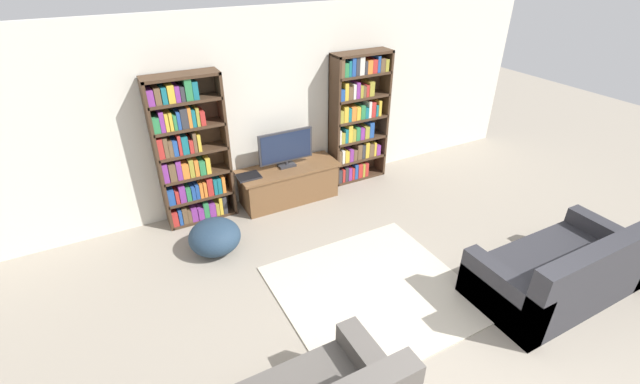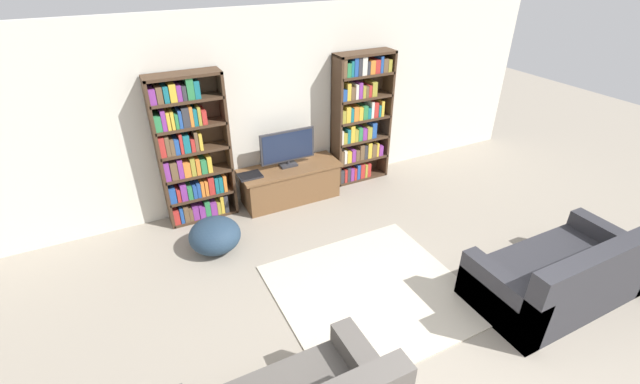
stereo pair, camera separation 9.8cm
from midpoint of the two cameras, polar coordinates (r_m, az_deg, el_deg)
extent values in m
cube|color=silver|center=(5.98, -6.07, 11.08)|extent=(8.80, 0.06, 2.60)
cube|color=#422D1E|center=(5.59, -20.22, 4.36)|extent=(0.04, 0.30, 1.96)
cube|color=#422D1E|center=(5.72, -11.79, 6.23)|extent=(0.04, 0.30, 1.96)
cube|color=#422D1E|center=(5.76, -16.26, 5.80)|extent=(0.89, 0.04, 1.96)
cube|color=#422D1E|center=(5.33, -17.44, 14.70)|extent=(0.89, 0.30, 0.04)
cube|color=#422D1E|center=(6.09, -14.71, -2.88)|extent=(0.86, 0.30, 0.04)
cube|color=#B72D28|center=(5.97, -18.27, -2.85)|extent=(0.08, 0.24, 0.20)
cube|color=#234C99|center=(5.98, -17.65, -2.64)|extent=(0.04, 0.24, 0.21)
cube|color=brown|center=(5.98, -17.09, -2.47)|extent=(0.06, 0.24, 0.22)
cube|color=brown|center=(6.00, -16.52, -2.53)|extent=(0.05, 0.24, 0.17)
cube|color=#7F338C|center=(6.00, -15.94, -2.33)|extent=(0.08, 0.24, 0.19)
cube|color=#7F338C|center=(6.02, -15.15, -2.21)|extent=(0.07, 0.24, 0.17)
cube|color=#2D7F47|center=(6.01, -14.49, -1.83)|extent=(0.07, 0.24, 0.22)
cube|color=#7F338C|center=(6.04, -13.74, -1.80)|extent=(0.08, 0.24, 0.19)
cube|color=#9E9333|center=(6.05, -13.10, -1.67)|extent=(0.05, 0.24, 0.18)
cube|color=gold|center=(6.04, -12.69, -1.25)|extent=(0.04, 0.24, 0.26)
cube|color=#333338|center=(6.05, -12.20, -1.15)|extent=(0.05, 0.24, 0.26)
cube|color=#422D1E|center=(5.92, -15.12, -0.24)|extent=(0.86, 0.30, 0.04)
cube|color=#234C99|center=(5.81, -18.75, -0.11)|extent=(0.08, 0.24, 0.21)
cube|color=#B72D28|center=(5.82, -18.03, -0.08)|extent=(0.05, 0.24, 0.17)
cube|color=#7F338C|center=(5.82, -17.41, 0.30)|extent=(0.08, 0.24, 0.23)
cube|color=#2D7F47|center=(5.84, -16.66, 0.26)|extent=(0.06, 0.24, 0.18)
cube|color=#234C99|center=(5.85, -16.07, 0.40)|extent=(0.05, 0.24, 0.18)
cube|color=#234C99|center=(5.85, -15.59, 0.58)|extent=(0.04, 0.24, 0.19)
cube|color=orange|center=(5.85, -15.12, 0.75)|extent=(0.04, 0.24, 0.21)
cube|color=orange|center=(5.86, -14.64, 0.87)|extent=(0.04, 0.24, 0.21)
cube|color=#B72D28|center=(5.86, -14.04, 1.17)|extent=(0.07, 0.24, 0.25)
cube|color=#196B75|center=(5.88, -13.37, 1.20)|extent=(0.05, 0.24, 0.22)
cube|color=#196B75|center=(5.89, -12.86, 1.30)|extent=(0.05, 0.24, 0.21)
cube|color=orange|center=(5.90, -12.35, 1.48)|extent=(0.04, 0.24, 0.23)
cube|color=#422D1E|center=(5.77, -15.54, 2.55)|extent=(0.86, 0.30, 0.04)
cube|color=#7F338C|center=(5.65, -19.40, 2.90)|extent=(0.07, 0.24, 0.24)
cube|color=brown|center=(5.66, -18.57, 3.01)|extent=(0.08, 0.24, 0.23)
cube|color=#7F338C|center=(5.67, -17.81, 3.29)|extent=(0.06, 0.24, 0.25)
cube|color=orange|center=(5.69, -17.02, 3.22)|extent=(0.08, 0.24, 0.20)
cube|color=#9E9333|center=(5.69, -16.30, 3.56)|extent=(0.06, 0.24, 0.23)
cube|color=orange|center=(5.70, -15.67, 3.59)|extent=(0.05, 0.24, 0.21)
cube|color=#2D7F47|center=(5.72, -14.97, 3.63)|extent=(0.07, 0.24, 0.19)
cube|color=gold|center=(5.73, -14.27, 3.91)|extent=(0.06, 0.24, 0.21)
cube|color=#422D1E|center=(5.63, -15.99, 5.49)|extent=(0.86, 0.30, 0.04)
cube|color=#B72D28|center=(5.52, -19.97, 5.92)|extent=(0.07, 0.24, 0.25)
cube|color=brown|center=(5.52, -19.34, 6.06)|extent=(0.05, 0.24, 0.25)
cube|color=brown|center=(5.54, -18.77, 5.96)|extent=(0.05, 0.24, 0.20)
cube|color=#234C99|center=(5.55, -18.22, 6.06)|extent=(0.05, 0.24, 0.20)
cube|color=#B72D28|center=(5.54, -17.72, 6.43)|extent=(0.04, 0.24, 0.25)
cube|color=#196B75|center=(5.56, -17.07, 6.44)|extent=(0.08, 0.24, 0.22)
cube|color=#B72D28|center=(5.58, -16.31, 6.33)|extent=(0.05, 0.24, 0.17)
cube|color=brown|center=(5.57, -15.88, 6.81)|extent=(0.04, 0.24, 0.25)
cube|color=gold|center=(5.58, -15.36, 6.77)|extent=(0.04, 0.24, 0.22)
cube|color=#422D1E|center=(5.51, -16.47, 8.56)|extent=(0.86, 0.30, 0.04)
cube|color=#2D7F47|center=(5.41, -20.46, 8.77)|extent=(0.08, 0.24, 0.19)
cube|color=#7F338C|center=(5.41, -19.80, 9.19)|extent=(0.05, 0.24, 0.24)
cube|color=gold|center=(5.42, -19.24, 9.15)|extent=(0.04, 0.24, 0.21)
cube|color=gold|center=(5.43, -18.75, 9.27)|extent=(0.04, 0.24, 0.21)
cube|color=#2D7F47|center=(5.44, -18.26, 9.21)|extent=(0.04, 0.24, 0.18)
cube|color=#234C99|center=(5.44, -17.83, 9.47)|extent=(0.04, 0.24, 0.21)
cube|color=#333338|center=(5.44, -17.16, 9.74)|extent=(0.08, 0.24, 0.24)
cube|color=orange|center=(5.45, -16.50, 9.89)|extent=(0.04, 0.24, 0.24)
cube|color=#196B75|center=(5.46, -16.01, 9.81)|extent=(0.04, 0.24, 0.21)
cube|color=#9E9333|center=(5.47, -15.52, 10.00)|extent=(0.04, 0.24, 0.22)
cube|color=#B72D28|center=(5.49, -14.91, 9.87)|extent=(0.06, 0.24, 0.17)
cube|color=#422D1E|center=(5.41, -16.97, 11.76)|extent=(0.86, 0.30, 0.04)
cube|color=#7F338C|center=(5.31, -21.10, 11.97)|extent=(0.07, 0.24, 0.18)
cube|color=brown|center=(5.32, -20.28, 12.21)|extent=(0.07, 0.24, 0.19)
cube|color=#196B75|center=(5.33, -19.51, 12.36)|extent=(0.06, 0.24, 0.19)
cube|color=gold|center=(5.34, -18.72, 12.62)|extent=(0.08, 0.24, 0.21)
cube|color=#7F338C|center=(5.35, -17.96, 12.65)|extent=(0.05, 0.24, 0.18)
cube|color=#333338|center=(5.36, -17.35, 12.72)|extent=(0.05, 0.24, 0.17)
cube|color=#2D7F47|center=(5.36, -16.64, 13.28)|extent=(0.08, 0.24, 0.25)
cube|color=#196B75|center=(5.38, -15.80, 13.22)|extent=(0.06, 0.24, 0.21)
cube|color=#422D1E|center=(6.28, 2.66, 9.06)|extent=(0.04, 0.30, 1.96)
cube|color=#422D1E|center=(6.72, 9.16, 10.14)|extent=(0.04, 0.30, 1.96)
cube|color=#422D1E|center=(6.60, 5.40, 10.00)|extent=(0.89, 0.04, 1.96)
cube|color=#422D1E|center=(6.22, 6.50, 17.93)|extent=(0.89, 0.30, 0.04)
cube|color=#422D1E|center=(6.89, 5.59, 2.14)|extent=(0.86, 0.30, 0.04)
cube|color=#333338|center=(6.64, 2.95, 2.35)|extent=(0.07, 0.24, 0.21)
cube|color=#B72D28|center=(6.67, 3.44, 2.47)|extent=(0.04, 0.24, 0.21)
cube|color=#333338|center=(6.69, 3.84, 2.64)|extent=(0.05, 0.24, 0.23)
cube|color=#7F338C|center=(6.73, 4.30, 2.64)|extent=(0.06, 0.24, 0.20)
cube|color=#B72D28|center=(6.76, 4.71, 2.72)|extent=(0.04, 0.24, 0.20)
cube|color=#234C99|center=(6.77, 5.12, 2.97)|extent=(0.05, 0.24, 0.24)
cube|color=#B72D28|center=(6.81, 5.65, 3.08)|extent=(0.08, 0.24, 0.23)
cube|color=#9E9333|center=(6.84, 6.12, 3.13)|extent=(0.04, 0.24, 0.22)
cube|color=#B72D28|center=(6.87, 6.49, 3.23)|extent=(0.06, 0.24, 0.22)
cube|color=#422D1E|center=(6.74, 5.73, 4.59)|extent=(0.86, 0.30, 0.04)
cube|color=brown|center=(6.50, 2.96, 4.83)|extent=(0.05, 0.24, 0.20)
cube|color=silver|center=(6.52, 3.40, 4.95)|extent=(0.04, 0.24, 0.21)
cube|color=gold|center=(6.56, 3.91, 4.95)|extent=(0.07, 0.24, 0.18)
cube|color=#7F338C|center=(6.59, 4.48, 5.13)|extent=(0.06, 0.24, 0.19)
cube|color=brown|center=(6.63, 5.00, 5.17)|extent=(0.06, 0.24, 0.17)
cube|color=brown|center=(6.65, 5.59, 5.54)|extent=(0.07, 0.24, 0.24)
cube|color=#333338|center=(6.69, 6.09, 5.58)|extent=(0.05, 0.24, 0.22)
cube|color=gold|center=(6.72, 6.59, 5.79)|extent=(0.07, 0.24, 0.25)
cube|color=brown|center=(6.77, 7.16, 5.74)|extent=(0.08, 0.24, 0.20)
cube|color=gold|center=(6.80, 7.62, 5.88)|extent=(0.04, 0.24, 0.22)
cube|color=#7F338C|center=(6.85, 8.05, 5.77)|extent=(0.07, 0.24, 0.16)
cube|color=#422D1E|center=(6.61, 5.87, 7.13)|extent=(0.86, 0.30, 0.04)
cube|color=silver|center=(6.36, 2.97, 7.51)|extent=(0.04, 0.24, 0.21)
cube|color=#9E9333|center=(6.39, 3.38, 7.42)|extent=(0.06, 0.24, 0.17)
cube|color=#196B75|center=(6.41, 3.84, 7.68)|extent=(0.05, 0.24, 0.21)
cube|color=gold|center=(6.43, 4.34, 7.96)|extent=(0.07, 0.24, 0.26)
cube|color=#9E9333|center=(6.48, 4.84, 7.77)|extent=(0.06, 0.24, 0.19)
cube|color=#2D7F47|center=(6.51, 5.37, 7.93)|extent=(0.07, 0.24, 0.20)
cube|color=#7F338C|center=(6.55, 5.94, 7.93)|extent=(0.07, 0.24, 0.18)
cube|color=#9E9333|center=(6.59, 6.57, 8.09)|extent=(0.08, 0.24, 0.19)
cube|color=#234C99|center=(6.63, 7.18, 8.39)|extent=(0.08, 0.24, 0.23)
cube|color=#422D1E|center=(6.49, 6.02, 9.78)|extent=(0.86, 0.30, 0.04)
cube|color=#9E9333|center=(6.25, 3.17, 10.18)|extent=(0.07, 0.24, 0.18)
cube|color=gold|center=(6.28, 3.78, 10.47)|extent=(0.07, 0.24, 0.23)
cube|color=#196B75|center=(6.31, 4.28, 10.42)|extent=(0.05, 0.24, 0.20)
cube|color=orange|center=(6.35, 4.80, 10.54)|extent=(0.08, 0.24, 0.21)
cube|color=gold|center=(6.39, 5.42, 10.58)|extent=(0.07, 0.24, 0.19)
cube|color=#2D7F47|center=(6.43, 6.03, 10.71)|extent=(0.08, 0.24, 0.20)
cube|color=#196B75|center=(6.47, 6.54, 10.62)|extent=(0.05, 0.24, 0.16)
cube|color=silver|center=(6.48, 6.96, 11.02)|extent=(0.04, 0.24, 0.24)
cube|color=#B72D28|center=(6.52, 7.42, 11.01)|extent=(0.07, 0.24, 0.22)
cube|color=#196B75|center=(6.56, 7.88, 10.88)|extent=(0.04, 0.24, 0.17)
cube|color=gold|center=(6.58, 8.26, 11.16)|extent=(0.05, 0.24, 0.23)
cube|color=#422D1E|center=(6.38, 6.18, 12.52)|extent=(0.86, 0.30, 0.04)
cube|color=#234C99|center=(6.15, 3.28, 12.95)|extent=(0.07, 0.24, 0.16)
cube|color=gold|center=(6.17, 3.85, 13.36)|extent=(0.06, 0.24, 0.24)
cube|color=brown|center=(6.22, 4.39, 13.16)|extent=(0.07, 0.24, 0.18)
cube|color=silver|center=(6.24, 4.92, 13.36)|extent=(0.04, 0.24, 0.21)
cube|color=#7F338C|center=(6.27, 5.39, 13.50)|extent=(0.06, 0.24, 0.23)
cube|color=#9E9333|center=(6.31, 5.86, 13.32)|extent=(0.05, 0.24, 0.17)
cube|color=brown|center=(6.34, 6.25, 13.33)|extent=(0.04, 0.24, 0.16)
cube|color=#B72D28|center=(6.36, 6.64, 13.41)|extent=(0.05, 0.24, 0.17)
cube|color=#9E9333|center=(6.40, 7.21, 13.64)|extent=(0.08, 0.24, 0.21)
cube|color=#422D1E|center=(6.29, 6.35, 15.35)|extent=(0.86, 0.30, 0.04)
cube|color=brown|center=(6.05, 3.32, 16.28)|extent=(0.06, 0.24, 0.25)
cube|color=#2D7F47|center=(6.09, 3.86, 16.06)|extent=(0.06, 0.24, 0.19)
cube|color=#196B75|center=(6.11, 4.33, 16.22)|extent=(0.04, 0.24, 0.21)
cube|color=#234C99|center=(6.14, 4.81, 16.46)|extent=(0.06, 0.24, 0.26)
cube|color=#333338|center=(6.17, 5.33, 16.51)|extent=(0.05, 0.24, 0.26)
cube|color=silver|center=(6.21, 5.92, 16.52)|extent=(0.08, 0.24, 0.25)
cube|color=#333338|center=(6.25, 6.45, 16.27)|extent=(0.04, 0.24, 0.18)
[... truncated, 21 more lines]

